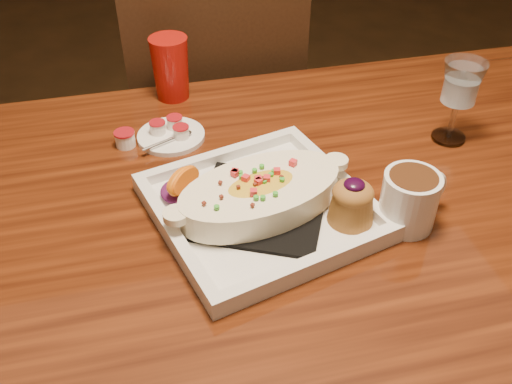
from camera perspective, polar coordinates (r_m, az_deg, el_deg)
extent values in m
cube|color=maroon|center=(0.88, 2.48, -3.21)|extent=(1.50, 0.90, 0.04)
cylinder|color=black|center=(1.63, 21.63, -0.60)|extent=(0.07, 0.07, 0.71)
cube|color=black|center=(1.60, -4.57, 5.72)|extent=(0.42, 0.42, 0.04)
cylinder|color=black|center=(1.89, -0.05, 3.42)|extent=(0.04, 0.04, 0.45)
cylinder|color=black|center=(1.86, -10.32, 1.93)|extent=(0.04, 0.04, 0.45)
cylinder|color=black|center=(1.63, 2.76, -3.32)|extent=(0.04, 0.04, 0.45)
cylinder|color=black|center=(1.59, -9.14, -5.21)|extent=(0.04, 0.04, 0.45)
cube|color=black|center=(1.31, -3.65, 10.48)|extent=(0.40, 0.03, 0.46)
cube|color=white|center=(0.86, 0.47, -1.94)|extent=(0.37, 0.37, 0.01)
cube|color=black|center=(0.86, 0.47, -1.48)|extent=(0.25, 0.25, 0.01)
ellipsoid|color=gold|center=(0.84, 0.48, -0.12)|extent=(0.24, 0.17, 0.04)
ellipsoid|color=#591450|center=(0.88, -7.48, 0.13)|extent=(0.07, 0.07, 0.02)
cone|color=#975926|center=(0.84, 9.52, -1.43)|extent=(0.07, 0.07, 0.05)
ellipsoid|color=#975926|center=(0.82, 9.70, -0.10)|extent=(0.06, 0.06, 0.03)
ellipsoid|color=black|center=(0.81, 9.81, 0.72)|extent=(0.03, 0.03, 0.01)
cylinder|color=white|center=(0.85, 15.04, -0.83)|extent=(0.08, 0.08, 0.09)
cylinder|color=#3B2010|center=(0.83, 15.43, 1.05)|extent=(0.07, 0.07, 0.02)
torus|color=white|center=(0.88, 17.03, 0.19)|extent=(0.06, 0.03, 0.06)
cylinder|color=silver|center=(1.09, 18.66, 5.23)|extent=(0.06, 0.06, 0.01)
cylinder|color=silver|center=(1.07, 19.04, 6.80)|extent=(0.01, 0.01, 0.07)
cone|color=silver|center=(1.04, 19.88, 10.20)|extent=(0.07, 0.07, 0.08)
cylinder|color=white|center=(1.04, -8.48, 5.56)|extent=(0.12, 0.12, 0.01)
cylinder|color=white|center=(1.04, -9.80, 6.32)|extent=(0.03, 0.03, 0.02)
cylinder|color=red|center=(1.04, -9.87, 6.85)|extent=(0.03, 0.03, 0.00)
cylinder|color=white|center=(1.05, -8.12, 6.87)|extent=(0.03, 0.03, 0.02)
cylinder|color=red|center=(1.05, -8.17, 7.39)|extent=(0.03, 0.03, 0.00)
cylinder|color=white|center=(1.02, -7.49, 5.93)|extent=(0.03, 0.03, 0.02)
cylinder|color=red|center=(1.02, -7.54, 6.46)|extent=(0.03, 0.03, 0.00)
cylinder|color=white|center=(1.03, -12.95, 5.14)|extent=(0.03, 0.03, 0.03)
cylinder|color=red|center=(1.03, -13.06, 5.80)|extent=(0.04, 0.04, 0.00)
cone|color=#A9120C|center=(1.15, -8.53, 12.14)|extent=(0.07, 0.07, 0.12)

